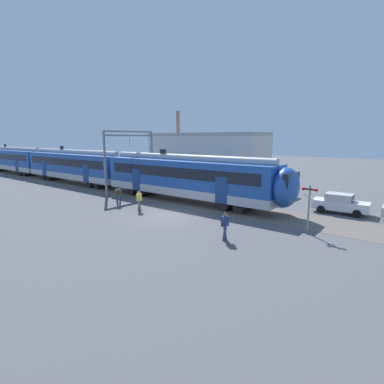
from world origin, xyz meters
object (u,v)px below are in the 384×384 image
Objects in this scene: pedestrian_yellow at (139,199)px; parked_car_white at (340,203)px; commuter_train at (77,166)px; pedestrian_green at (118,194)px; crossing_signal at (309,201)px; pedestrian_navy at (225,223)px.

pedestrian_yellow reaches higher than parked_car_white.
commuter_train is at bearing -172.63° from parked_car_white.
crossing_signal reaches higher than pedestrian_green.
pedestrian_green reaches higher than parked_car_white.
pedestrian_green and pedestrian_yellow have the same top height.
pedestrian_yellow is at bearing -144.70° from parked_car_white.
parked_car_white is (3.78, 10.90, -0.21)m from pedestrian_navy.
pedestrian_green is 12.22m from pedestrian_navy.
parked_car_white is (15.83, 8.91, -0.21)m from pedestrian_green.
pedestrian_navy is 0.41× the size of parked_car_white.
pedestrian_navy is at bearing -14.76° from commuter_train.
crossing_signal is (3.35, 4.23, 1.02)m from pedestrian_navy.
parked_car_white is at bearing 29.37° from pedestrian_green.
pedestrian_yellow is 9.31m from pedestrian_navy.
pedestrian_yellow is 15.83m from parked_car_white.
pedestrian_green is at bearing 175.30° from pedestrian_yellow.
pedestrian_green is 0.56× the size of crossing_signal.
crossing_signal is at bearing -93.68° from parked_car_white.
commuter_train reaches higher than crossing_signal.
commuter_train is 27.44m from pedestrian_navy.
pedestrian_navy is 11.53m from parked_car_white.
crossing_signal reaches higher than pedestrian_yellow.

